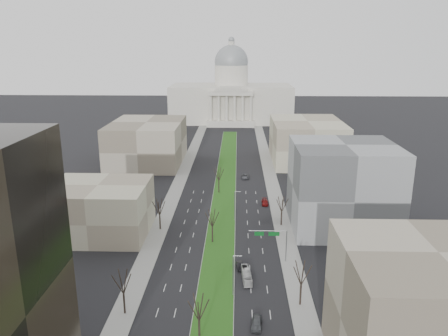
% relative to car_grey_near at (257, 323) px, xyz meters
% --- Properties ---
extents(ground, '(600.00, 600.00, 0.00)m').
position_rel_car_grey_near_xyz_m(ground, '(-8.21, 75.25, -0.81)').
color(ground, black).
rests_on(ground, ground).
extents(median, '(8.00, 222.03, 0.20)m').
position_rel_car_grey_near_xyz_m(median, '(-8.21, 74.24, -0.71)').
color(median, '#999993').
rests_on(median, ground).
extents(sidewalk_left, '(5.00, 330.00, 0.15)m').
position_rel_car_grey_near_xyz_m(sidewalk_left, '(-25.71, 50.25, -0.74)').
color(sidewalk_left, gray).
rests_on(sidewalk_left, ground).
extents(sidewalk_right, '(5.00, 330.00, 0.15)m').
position_rel_car_grey_near_xyz_m(sidewalk_right, '(9.29, 50.25, -0.74)').
color(sidewalk_right, gray).
rests_on(sidewalk_right, ground).
extents(capitol, '(80.00, 46.00, 55.00)m').
position_rel_car_grey_near_xyz_m(capitol, '(-8.21, 224.83, 15.50)').
color(capitol, beige).
rests_on(capitol, ground).
extents(building_beige_left, '(26.00, 22.00, 14.00)m').
position_rel_car_grey_near_xyz_m(building_beige_left, '(-41.21, 40.25, 6.19)').
color(building_beige_left, tan).
rests_on(building_beige_left, ground).
extents(building_tan_right, '(26.00, 24.00, 22.00)m').
position_rel_car_grey_near_xyz_m(building_tan_right, '(24.79, -12.75, 10.19)').
color(building_tan_right, gray).
rests_on(building_tan_right, ground).
extents(building_grey_right, '(28.00, 26.00, 24.00)m').
position_rel_car_grey_near_xyz_m(building_grey_right, '(25.79, 47.25, 11.19)').
color(building_grey_right, '#5C5E60').
rests_on(building_grey_right, ground).
extents(building_far_left, '(30.00, 40.00, 18.00)m').
position_rel_car_grey_near_xyz_m(building_far_left, '(-43.21, 115.25, 8.19)').
color(building_far_left, gray).
rests_on(building_far_left, ground).
extents(building_far_right, '(30.00, 40.00, 18.00)m').
position_rel_car_grey_near_xyz_m(building_far_right, '(26.79, 120.25, 8.19)').
color(building_far_right, tan).
rests_on(building_far_right, ground).
extents(tree_left_mid, '(5.40, 5.40, 9.72)m').
position_rel_car_grey_near_xyz_m(tree_left_mid, '(-25.41, 3.25, 6.19)').
color(tree_left_mid, black).
rests_on(tree_left_mid, ground).
extents(tree_left_far, '(5.28, 5.28, 9.50)m').
position_rel_car_grey_near_xyz_m(tree_left_far, '(-25.41, 43.25, 6.03)').
color(tree_left_far, black).
rests_on(tree_left_far, ground).
extents(tree_right_mid, '(5.52, 5.52, 9.94)m').
position_rel_car_grey_near_xyz_m(tree_right_mid, '(8.99, 7.25, 6.34)').
color(tree_right_mid, black).
rests_on(tree_right_mid, ground).
extents(tree_right_far, '(5.04, 5.04, 9.07)m').
position_rel_car_grey_near_xyz_m(tree_right_far, '(8.99, 47.25, 5.72)').
color(tree_right_far, black).
rests_on(tree_right_far, ground).
extents(tree_median_a, '(5.40, 5.40, 9.72)m').
position_rel_car_grey_near_xyz_m(tree_median_a, '(-10.21, -4.75, 6.19)').
color(tree_median_a, black).
rests_on(tree_median_a, ground).
extents(tree_median_b, '(5.40, 5.40, 9.72)m').
position_rel_car_grey_near_xyz_m(tree_median_b, '(-10.21, 35.25, 6.19)').
color(tree_median_b, black).
rests_on(tree_median_b, ground).
extents(tree_median_c, '(5.40, 5.40, 9.72)m').
position_rel_car_grey_near_xyz_m(tree_median_c, '(-10.21, 75.25, 6.19)').
color(tree_median_c, black).
rests_on(tree_median_c, ground).
extents(streetlamp_median_b, '(1.90, 0.20, 9.16)m').
position_rel_car_grey_near_xyz_m(streetlamp_median_b, '(-4.45, 10.25, 4.00)').
color(streetlamp_median_b, gray).
rests_on(streetlamp_median_b, ground).
extents(streetlamp_median_c, '(1.90, 0.20, 9.16)m').
position_rel_car_grey_near_xyz_m(streetlamp_median_c, '(-4.45, 50.25, 4.00)').
color(streetlamp_median_c, gray).
rests_on(streetlamp_median_c, ground).
extents(mast_arm_signs, '(9.12, 0.24, 8.09)m').
position_rel_car_grey_near_xyz_m(mast_arm_signs, '(5.28, 25.28, 5.30)').
color(mast_arm_signs, gray).
rests_on(mast_arm_signs, ground).
extents(car_grey_near, '(2.40, 4.93, 1.62)m').
position_rel_car_grey_near_xyz_m(car_grey_near, '(0.00, 0.00, 0.00)').
color(car_grey_near, '#414447').
rests_on(car_grey_near, ground).
extents(car_black, '(2.10, 4.35, 1.37)m').
position_rel_car_grey_near_xyz_m(car_black, '(-3.01, 21.58, -0.12)').
color(car_black, black).
rests_on(car_black, ground).
extents(car_red, '(2.09, 5.08, 1.47)m').
position_rel_car_grey_near_xyz_m(car_red, '(5.29, 64.20, -0.08)').
color(car_red, maroon).
rests_on(car_red, ground).
extents(car_grey_far, '(2.69, 5.59, 1.54)m').
position_rel_car_grey_near_xyz_m(car_grey_far, '(-0.68, 92.84, -0.04)').
color(car_grey_far, '#515259').
rests_on(car_grey_far, ground).
extents(box_van, '(2.41, 7.90, 2.17)m').
position_rel_car_grey_near_xyz_m(box_van, '(-1.57, 16.68, 0.27)').
color(box_van, silver).
rests_on(box_van, ground).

